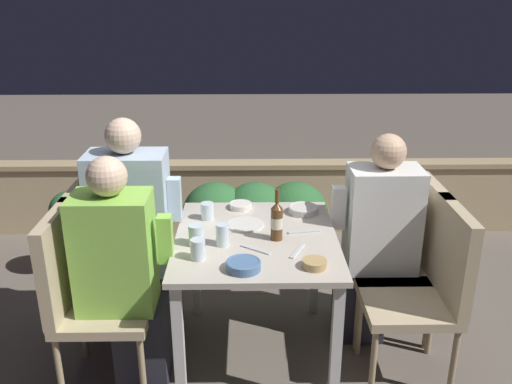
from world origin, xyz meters
The scene contains 25 objects.
ground_plane centered at (0.00, 0.00, 0.00)m, with size 16.00×16.00×0.00m, color #665B51.
parapet_wall centered at (0.00, 1.69, 0.31)m, with size 9.00×0.18×0.61m.
dining_table centered at (0.00, 0.00, 0.64)m, with size 0.84×0.95×0.74m.
planter_hedge centered at (0.01, 0.93, 0.38)m, with size 1.02×0.47×0.69m.
chair_left_near centered at (-0.87, -0.19, 0.56)m, with size 0.47×0.46×0.95m.
person_green_blouse centered at (-0.66, -0.19, 0.62)m, with size 0.47×0.26×1.23m.
chair_left_far centered at (-0.87, 0.20, 0.56)m, with size 0.47×0.46×0.95m.
person_blue_shirt centered at (-0.66, 0.20, 0.66)m, with size 0.50×0.26×1.32m.
chair_right_near centered at (0.88, -0.15, 0.56)m, with size 0.47×0.46×0.95m.
chair_right_far centered at (0.88, 0.20, 0.56)m, with size 0.47×0.46×0.95m.
person_white_polo centered at (0.67, 0.20, 0.62)m, with size 0.48×0.26×1.23m.
beer_bottle centered at (0.10, -0.03, 0.84)m, with size 0.06×0.06×0.27m.
plate_0 centered at (-0.06, 0.14, 0.74)m, with size 0.20×0.20×0.01m.
bowl_0 centered at (0.26, -0.34, 0.76)m, with size 0.11×0.11×0.04m.
bowl_1 centered at (-0.09, 0.39, 0.76)m, with size 0.13×0.13×0.03m.
bowl_2 centered at (-0.06, -0.35, 0.76)m, with size 0.16×0.16×0.04m.
bowl_3 centered at (0.27, 0.31, 0.76)m, with size 0.17×0.17×0.04m.
glass_cup_0 centered at (-0.17, -0.10, 0.80)m, with size 0.07×0.07×0.11m.
glass_cup_1 centered at (-0.27, 0.23, 0.79)m, with size 0.07×0.07×0.09m.
glass_cup_2 centered at (-0.30, -0.09, 0.79)m, with size 0.08×0.08×0.11m.
glass_cup_3 centered at (-0.28, -0.24, 0.79)m, with size 0.07×0.07×0.10m.
fork_0 centered at (0.25, 0.05, 0.74)m, with size 0.17×0.04×0.01m.
fork_1 centered at (0.20, -0.17, 0.74)m, with size 0.09×0.16×0.01m.
fork_2 centered at (-0.01, -0.16, 0.74)m, with size 0.15×0.11×0.01m.
potted_plant centered at (-1.26, 0.91, 0.40)m, with size 0.29×0.29×0.65m.
Camera 1 is at (-0.04, -2.55, 1.95)m, focal length 38.00 mm.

